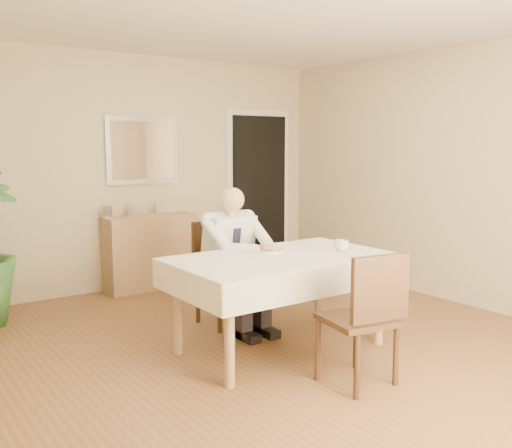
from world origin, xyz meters
TOP-DOWN VIEW (x-y plane):
  - room at (0.00, 0.00)m, footprint 5.00×5.02m
  - doorway at (1.55, 2.46)m, footprint 0.96×0.07m
  - mirror at (-0.05, 2.47)m, footprint 0.86×0.04m
  - dining_table at (-0.07, -0.08)m, footprint 1.72×1.02m
  - chair_far at (-0.07, 0.81)m, footprint 0.49×0.49m
  - chair_near at (-0.04, -0.97)m, footprint 0.50×0.50m
  - seated_man at (-0.07, 0.52)m, footprint 0.48×0.72m
  - plate at (-0.03, 0.13)m, footprint 0.26×0.26m
  - food at (-0.03, 0.13)m, footprint 0.14×0.14m
  - knife at (0.01, 0.07)m, footprint 0.01×0.13m
  - fork at (-0.07, 0.07)m, footprint 0.01×0.13m
  - coffee_mug at (0.46, -0.20)m, footprint 0.14×0.14m
  - sideboard at (-0.05, 2.32)m, footprint 1.04×0.35m
  - photo_frame_left at (-0.54, 2.33)m, footprint 0.10×0.02m
  - photo_frame_center at (-0.25, 2.37)m, footprint 0.10×0.02m
  - photo_frame_right at (0.10, 2.38)m, footprint 0.10×0.02m

SIDE VIEW (x-z plane):
  - sideboard at x=-0.05m, z-range 0.00..0.83m
  - chair_near at x=-0.04m, z-range 0.06..0.97m
  - chair_far at x=-0.07m, z-range 0.06..0.98m
  - dining_table at x=-0.07m, z-range 0.29..1.04m
  - seated_man at x=-0.07m, z-range 0.07..1.31m
  - plate at x=-0.03m, z-range 0.75..0.77m
  - knife at x=0.01m, z-range 0.77..0.78m
  - fork at x=-0.07m, z-range 0.77..0.78m
  - food at x=-0.03m, z-range 0.76..0.81m
  - coffee_mug at x=0.46m, z-range 0.75..0.84m
  - photo_frame_left at x=-0.54m, z-range 0.83..0.97m
  - photo_frame_center at x=-0.25m, z-range 0.83..0.97m
  - photo_frame_right at x=0.10m, z-range 0.83..0.97m
  - doorway at x=1.55m, z-range -0.05..2.05m
  - room at x=0.00m, z-range 0.00..2.60m
  - mirror at x=-0.05m, z-range 1.17..1.93m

